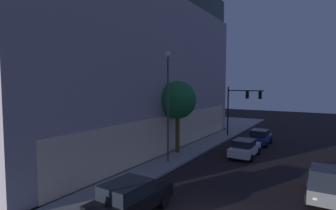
# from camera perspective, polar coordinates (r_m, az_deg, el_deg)

# --- Properties ---
(modern_building) EXTENTS (31.00, 30.45, 18.07)m
(modern_building) POSITION_cam_1_polar(r_m,az_deg,el_deg) (35.12, -20.93, 8.15)
(modern_building) COLOR #4C4C51
(modern_building) RESTS_ON ground
(traffic_light_far_corner) EXTENTS (0.32, 4.35, 6.10)m
(traffic_light_far_corner) POSITION_cam_1_polar(r_m,az_deg,el_deg) (33.17, 15.51, 0.70)
(traffic_light_far_corner) COLOR black
(traffic_light_far_corner) RESTS_ON sidewalk_corner
(street_lamp_sidewalk) EXTENTS (0.44, 0.44, 8.94)m
(street_lamp_sidewalk) POSITION_cam_1_polar(r_m,az_deg,el_deg) (21.23, -0.01, 2.30)
(street_lamp_sidewalk) COLOR #494949
(street_lamp_sidewalk) RESTS_ON sidewalk_corner
(sidewalk_tree) EXTENTS (3.50, 3.50, 6.67)m
(sidewalk_tree) POSITION_cam_1_polar(r_m,az_deg,el_deg) (24.43, 2.07, 1.03)
(sidewalk_tree) COLOR #4A411E
(sidewalk_tree) RESTS_ON sidewalk_corner
(car_black) EXTENTS (4.75, 2.36, 1.71)m
(car_black) POSITION_cam_1_polar(r_m,az_deg,el_deg) (13.94, -8.19, -19.17)
(car_black) COLOR black
(car_black) RESTS_ON ground
(car_grey) EXTENTS (4.17, 2.20, 1.71)m
(car_grey) POSITION_cam_1_polar(r_m,az_deg,el_deg) (17.83, 31.17, -14.45)
(car_grey) COLOR slate
(car_grey) RESTS_ON ground
(car_white) EXTENTS (4.50, 2.08, 1.58)m
(car_white) POSITION_cam_1_polar(r_m,az_deg,el_deg) (25.01, 16.24, -8.89)
(car_white) COLOR silver
(car_white) RESTS_ON ground
(car_blue) EXTENTS (4.12, 2.11, 1.63)m
(car_blue) POSITION_cam_1_polar(r_m,az_deg,el_deg) (30.51, 19.23, -6.55)
(car_blue) COLOR navy
(car_blue) RESTS_ON ground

